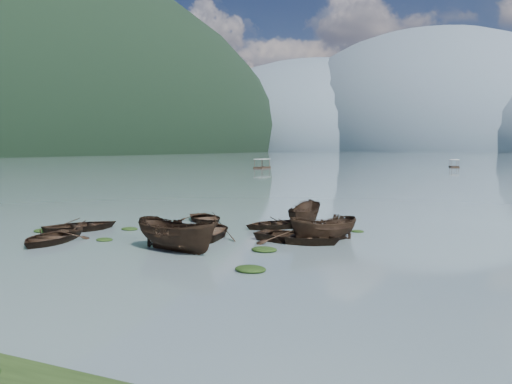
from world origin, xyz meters
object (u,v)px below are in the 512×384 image
at_px(pontoon_left, 262,168).
at_px(pontoon_centre, 454,167).
at_px(rowboat_0, 50,243).
at_px(rowboat_3, 209,236).

xyz_separation_m(pontoon_left, pontoon_centre, (43.68, 25.40, 0.00)).
height_order(rowboat_0, pontoon_centre, pontoon_centre).
distance_m(rowboat_0, pontoon_left, 99.11).
height_order(rowboat_0, pontoon_left, pontoon_left).
height_order(pontoon_left, pontoon_centre, pontoon_left).
distance_m(rowboat_0, pontoon_centre, 121.47).
relative_size(pontoon_left, pontoon_centre, 1.13).
bearing_deg(rowboat_0, rowboat_3, 25.14).
relative_size(rowboat_3, pontoon_left, 0.84).
bearing_deg(rowboat_3, pontoon_centre, -114.22).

